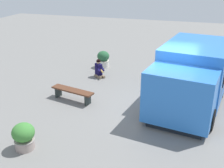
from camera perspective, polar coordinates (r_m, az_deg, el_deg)
ground_plane at (r=10.83m, az=9.32°, el=-4.64°), size 40.00×40.00×0.00m
food_truck at (r=10.92m, az=16.05°, el=1.32°), size 5.12×3.45×2.28m
person_customer at (r=13.56m, az=-2.71°, el=2.91°), size 0.71×0.73×0.89m
planter_flowering_far at (r=14.93m, az=-1.81°, el=5.18°), size 0.65×0.65×0.89m
planter_flowering_side at (r=8.53m, az=-17.71°, el=-10.13°), size 0.66×0.66×0.83m
plaza_bench at (r=11.15m, az=-8.14°, el=-1.67°), size 0.79×1.89×0.48m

